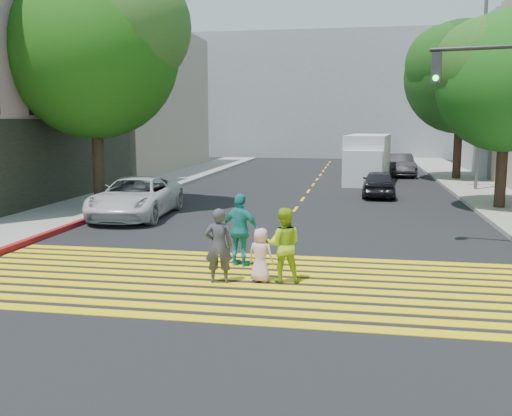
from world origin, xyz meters
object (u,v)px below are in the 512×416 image
(white_sedan, at_px, (136,197))
(pedestrian_woman, at_px, (283,245))
(pedestrian_man, at_px, (219,246))
(tree_left, at_px, (96,44))
(dark_car_near, at_px, (379,183))
(dark_car_parked, at_px, (400,165))
(silver_car, at_px, (367,163))
(pedestrian_extra, at_px, (241,230))
(white_van, at_px, (367,160))
(pedestrian_child, at_px, (261,255))
(tree_right_near, at_px, (509,74))
(tree_right_far, at_px, (463,71))

(white_sedan, bearing_deg, pedestrian_woman, -52.60)
(pedestrian_man, bearing_deg, tree_left, -65.47)
(dark_car_near, xyz_separation_m, dark_car_parked, (1.66, 10.70, 0.08))
(silver_car, bearing_deg, pedestrian_extra, 73.72)
(dark_car_parked, relative_size, white_van, 0.72)
(pedestrian_woman, relative_size, white_sedan, 0.31)
(pedestrian_woman, height_order, white_van, white_van)
(pedestrian_child, bearing_deg, pedestrian_man, 31.41)
(dark_car_near, relative_size, dark_car_parked, 0.86)
(tree_right_near, height_order, pedestrian_man, tree_right_near)
(pedestrian_extra, xyz_separation_m, white_van, (3.27, 19.89, 0.41))
(silver_car, bearing_deg, dark_car_near, 82.76)
(white_sedan, height_order, white_van, white_van)
(dark_car_near, height_order, white_van, white_van)
(tree_left, height_order, pedestrian_extra, tree_left)
(tree_right_far, bearing_deg, white_sedan, -131.38)
(pedestrian_extra, height_order, silver_car, pedestrian_extra)
(dark_car_near, bearing_deg, white_van, -84.04)
(pedestrian_woman, bearing_deg, white_van, -103.26)
(tree_left, height_order, pedestrian_woman, tree_left)
(pedestrian_man, relative_size, white_sedan, 0.31)
(pedestrian_woman, height_order, white_sedan, pedestrian_woman)
(dark_car_near, height_order, dark_car_parked, dark_car_parked)
(dark_car_parked, bearing_deg, silver_car, 131.86)
(tree_right_near, height_order, white_sedan, tree_right_near)
(pedestrian_woman, xyz_separation_m, pedestrian_child, (-0.49, -0.10, -0.22))
(dark_car_near, bearing_deg, tree_right_far, -118.97)
(silver_car, xyz_separation_m, white_van, (-0.08, -6.59, 0.60))
(pedestrian_child, distance_m, white_sedan, 9.72)
(tree_left, bearing_deg, pedestrian_woman, -47.30)
(tree_left, height_order, white_sedan, tree_left)
(pedestrian_man, bearing_deg, silver_car, -109.45)
(pedestrian_woman, height_order, dark_car_parked, pedestrian_woman)
(dark_car_parked, distance_m, white_van, 5.18)
(pedestrian_child, xyz_separation_m, dark_car_parked, (4.70, 25.83, 0.11))
(tree_left, height_order, pedestrian_man, tree_left)
(tree_left, distance_m, pedestrian_child, 13.94)
(dark_car_near, xyz_separation_m, silver_car, (-0.40, 12.61, 0.07))
(pedestrian_child, height_order, white_sedan, white_sedan)
(white_sedan, distance_m, white_van, 16.00)
(tree_right_far, bearing_deg, silver_car, 140.57)
(tree_left, bearing_deg, tree_right_near, 7.52)
(pedestrian_extra, xyz_separation_m, silver_car, (3.36, 26.48, -0.19))
(white_sedan, bearing_deg, dark_car_parked, 56.19)
(pedestrian_child, bearing_deg, tree_left, -34.41)
(tree_right_near, relative_size, white_sedan, 1.48)
(tree_right_near, bearing_deg, dark_car_near, 143.23)
(tree_right_near, height_order, pedestrian_extra, tree_right_near)
(pedestrian_extra, bearing_deg, white_van, -80.87)
(silver_car, distance_m, dark_car_parked, 2.81)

